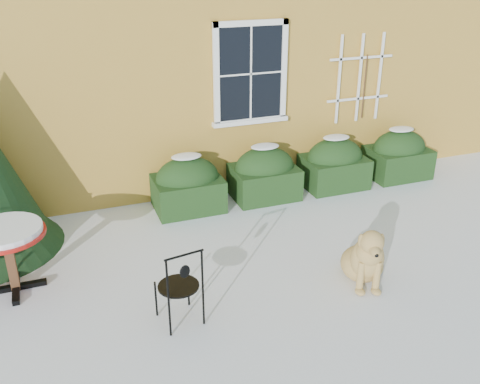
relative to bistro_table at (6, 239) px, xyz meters
name	(u,v)px	position (x,y,z in m)	size (l,w,h in m)	color
ground	(269,292)	(2.85, -1.12, -0.70)	(80.00, 80.00, 0.00)	white
hedge_row	(300,169)	(4.50, 1.43, -0.30)	(4.95, 0.80, 0.91)	black
bistro_table	(6,239)	(0.00, 0.00, 0.00)	(0.91, 0.91, 0.84)	black
patio_chair_near	(180,286)	(1.73, -1.29, -0.23)	(0.49, 0.48, 0.95)	black
dog	(366,259)	(4.03, -1.33, -0.37)	(0.68, 0.89, 0.84)	tan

